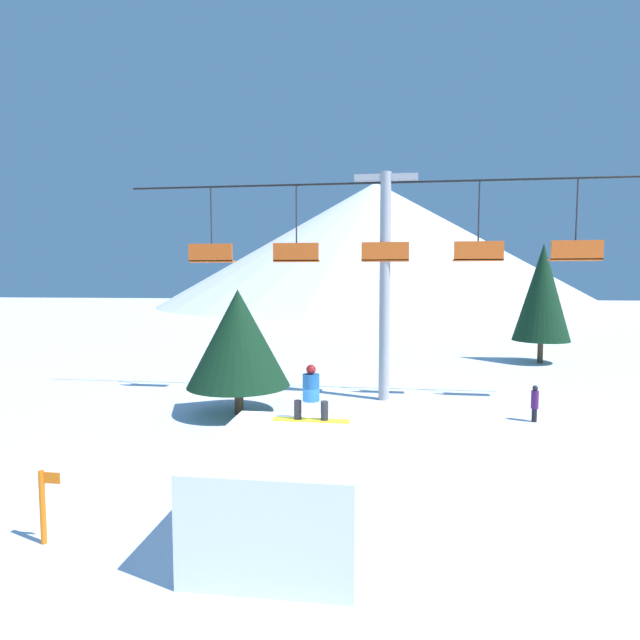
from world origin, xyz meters
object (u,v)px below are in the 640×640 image
object	(u,v)px
snowboarder	(311,394)
trail_marker	(43,504)
pine_tree_near	(238,338)
distant_skier	(535,402)
snow_ramp	(286,488)

from	to	relation	value
snowboarder	trail_marker	distance (m)	5.25
snowboarder	trail_marker	size ratio (longest dim) A/B	1.19
snowboarder	pine_tree_near	distance (m)	7.62
snowboarder	pine_tree_near	bearing A→B (deg)	117.83
pine_tree_near	trail_marker	bearing A→B (deg)	-96.24
snowboarder	distant_skier	xyz separation A→B (m)	(6.47, 7.06, -1.71)
snow_ramp	trail_marker	xyz separation A→B (m)	(-4.24, -0.83, -0.18)
distant_skier	pine_tree_near	bearing A→B (deg)	-178.15
snowboarder	trail_marker	xyz separation A→B (m)	(-4.52, -2.10, -1.65)
snow_ramp	distant_skier	bearing A→B (deg)	50.97
pine_tree_near	distant_skier	bearing A→B (deg)	1.85
trail_marker	distant_skier	distance (m)	14.31
pine_tree_near	snowboarder	bearing A→B (deg)	-62.17
snow_ramp	pine_tree_near	distance (m)	8.83
snowboarder	snow_ramp	bearing A→B (deg)	-102.39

